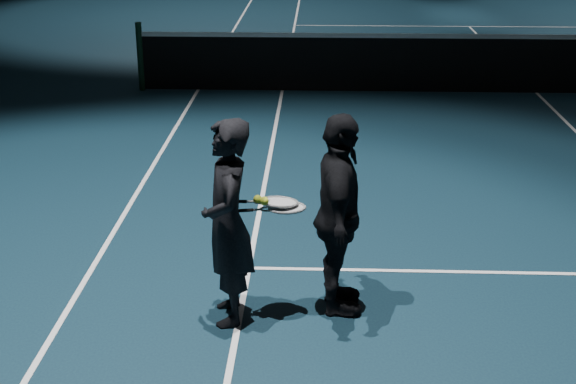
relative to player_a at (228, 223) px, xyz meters
name	(u,v)px	position (x,y,z in m)	size (l,w,h in m)	color
floor	(537,94)	(4.18, 7.25, -0.80)	(36.00, 36.00, 0.00)	#0D2030
court_lines	(537,94)	(4.18, 7.25, -0.80)	(10.98, 23.78, 0.01)	white
net_post_left	(140,57)	(-2.22, 7.25, -0.25)	(0.10, 0.10, 1.10)	black
net_mesh	(540,66)	(4.18, 7.25, -0.35)	(12.80, 0.02, 0.86)	black
net_tape	(544,37)	(4.18, 7.25, 0.11)	(12.80, 0.03, 0.07)	white
player_a	(228,223)	(0.00, 0.00, 0.00)	(0.59, 0.38, 1.61)	black
player_b	(339,216)	(0.83, 0.17, 0.00)	(0.94, 0.39, 1.61)	black
racket_lower	(287,208)	(0.44, 0.09, 0.09)	(0.68, 0.22, 0.03)	black
racket_upper	(280,202)	(0.38, 0.12, 0.13)	(0.68, 0.22, 0.03)	black
tennis_balls	(261,198)	(0.25, 0.06, 0.18)	(0.12, 0.10, 0.12)	gold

